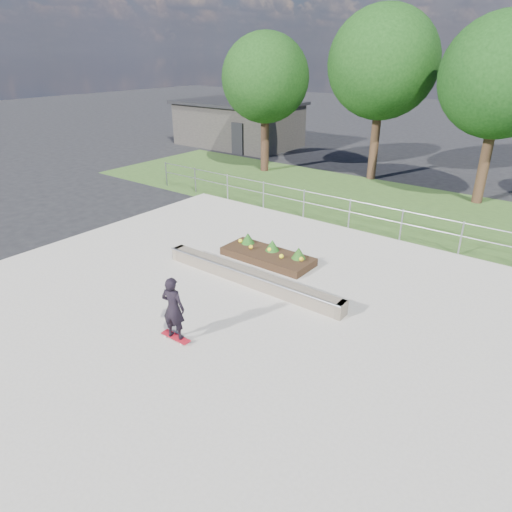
{
  "coord_description": "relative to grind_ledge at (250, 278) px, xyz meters",
  "views": [
    {
      "loc": [
        7.05,
        -7.44,
        6.2
      ],
      "look_at": [
        0.2,
        1.5,
        1.1
      ],
      "focal_mm": 32.0,
      "sensor_mm": 36.0,
      "label": 1
    }
  ],
  "objects": [
    {
      "name": "planter_bed",
      "position": [
        -0.57,
        1.69,
        -0.02
      ],
      "size": [
        3.0,
        1.2,
        0.61
      ],
      "color": "black",
      "rests_on": "concrete_slab"
    },
    {
      "name": "building",
      "position": [
        -13.85,
        16.33,
        1.25
      ],
      "size": [
        8.4,
        5.4,
        3.0
      ],
      "color": "#282624",
      "rests_on": "ground"
    },
    {
      "name": "skateboarder",
      "position": [
        0.34,
        -3.22,
        0.63
      ],
      "size": [
        0.8,
        0.49,
        1.61
      ],
      "color": "silver",
      "rests_on": "concrete_slab"
    },
    {
      "name": "grind_ledge",
      "position": [
        0.0,
        0.0,
        0.0
      ],
      "size": [
        6.0,
        0.44,
        0.43
      ],
      "color": "brown",
      "rests_on": "concrete_slab"
    },
    {
      "name": "tree_mid_right",
      "position": [
        3.15,
        12.33,
        4.97
      ],
      "size": [
        4.9,
        4.9,
        7.7
      ],
      "color": "#311E13",
      "rests_on": "ground"
    },
    {
      "name": "fence",
      "position": [
        0.15,
        5.83,
        0.51
      ],
      "size": [
        20.06,
        0.06,
        1.2
      ],
      "color": "gray",
      "rests_on": "ground"
    },
    {
      "name": "ground",
      "position": [
        0.15,
        -1.67,
        -0.26
      ],
      "size": [
        120.0,
        120.0,
        0.0
      ],
      "primitive_type": "plane",
      "color": "black",
      "rests_on": "ground"
    },
    {
      "name": "concrete_slab",
      "position": [
        0.15,
        -1.67,
        -0.23
      ],
      "size": [
        15.0,
        15.0,
        0.06
      ],
      "primitive_type": "cube",
      "color": "#A49D91",
      "rests_on": "ground"
    },
    {
      "name": "grass_verge",
      "position": [
        0.15,
        9.33,
        -0.25
      ],
      "size": [
        30.0,
        8.0,
        0.02
      ],
      "primitive_type": "cube",
      "color": "#2E4C1E",
      "rests_on": "ground"
    },
    {
      "name": "tree_far_left",
      "position": [
        -7.85,
        11.33,
        4.59
      ],
      "size": [
        4.55,
        4.55,
        7.15
      ],
      "color": "black",
      "rests_on": "ground"
    },
    {
      "name": "tree_mid_left",
      "position": [
        -2.35,
        13.33,
        5.34
      ],
      "size": [
        5.25,
        5.25,
        8.25
      ],
      "color": "#311E13",
      "rests_on": "ground"
    }
  ]
}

